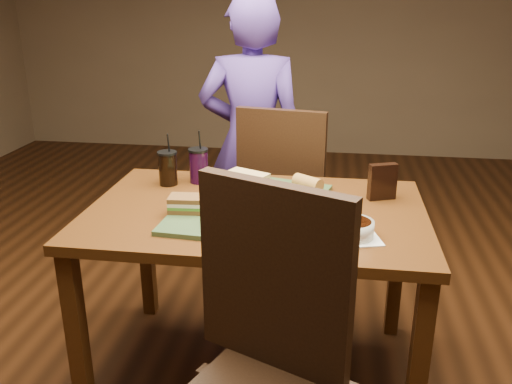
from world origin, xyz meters
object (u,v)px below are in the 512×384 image
chair_far (282,192)px  tray_near (223,221)px  diner (252,144)px  tray_far (273,192)px  baguette_far (308,183)px  dining_table (256,230)px  baguette_near (260,228)px  sandwich_far (247,181)px  soup_bowl (353,228)px  salad_bowl (240,212)px  cup_berry (199,165)px  chip_bag (382,182)px  sandwich_near (186,204)px  cup_cola (168,168)px  chair_near (268,364)px

chair_far → tray_near: bearing=-98.6°
diner → tray_far: 0.72m
tray_near → baguette_far: baguette_far is taller
dining_table → baguette_near: bearing=-78.9°
diner → sandwich_far: (0.09, -0.68, 0.03)m
tray_near → soup_bowl: bearing=-6.1°
salad_bowl → cup_berry: 0.52m
soup_bowl → sandwich_far: (-0.43, 0.38, 0.02)m
baguette_near → cup_berry: 0.66m
tray_far → baguette_near: 0.45m
baguette_far → chair_far: bearing=107.0°
dining_table → chair_far: chair_far is taller
tray_near → chip_bag: chip_bag is taller
tray_far → baguette_far: size_ratio=3.44×
dining_table → soup_bowl: soup_bowl is taller
sandwich_near → cup_cola: 0.37m
sandwich_near → sandwich_far: size_ratio=0.67×
tray_near → sandwich_near: (-0.15, 0.05, 0.04)m
tray_near → cup_berry: (-0.20, 0.44, 0.07)m
salad_bowl → sandwich_far: size_ratio=1.15×
cup_cola → chip_bag: cup_cola is taller
baguette_far → cup_cola: (-0.61, 0.04, 0.03)m
chip_bag → baguette_far: bearing=156.4°
salad_bowl → baguette_near: size_ratio=1.95×
dining_table → chair_near: size_ratio=1.21×
dining_table → cup_berry: cup_berry is taller
diner → soup_bowl: (0.51, -1.07, 0.01)m
dining_table → tray_near: size_ratio=3.10×
tray_far → cup_cola: cup_cola is taller
baguette_near → dining_table: bearing=101.1°
chip_bag → cup_berry: bearing=151.6°
tray_near → chip_bag: bearing=30.2°
baguette_far → cup_cola: size_ratio=0.53×
soup_bowl → cup_berry: size_ratio=0.90×
dining_table → sandwich_near: sandwich_near is taller
sandwich_far → baguette_far: 0.25m
cup_cola → cup_berry: (0.12, 0.05, 0.00)m
chair_near → tray_far: bearing=95.9°
chair_near → salad_bowl: chair_near is taller
chair_near → sandwich_far: chair_near is taller
dining_table → cup_berry: 0.44m
salad_bowl → cup_cola: bearing=133.9°
chair_near → soup_bowl: chair_near is taller
soup_bowl → chip_bag: bearing=72.6°
dining_table → diner: bearing=99.8°
salad_bowl → baguette_near: 0.14m
chair_near → tray_far: 0.91m
tray_near → salad_bowl: salad_bowl is taller
diner → salad_bowl: (0.12, -1.03, 0.03)m
diner → chip_bag: 0.93m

